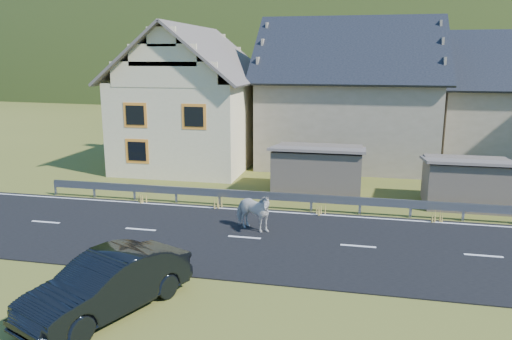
# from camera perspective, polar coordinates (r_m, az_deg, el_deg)

# --- Properties ---
(ground) EXTENTS (160.00, 160.00, 0.00)m
(ground) POSITION_cam_1_polar(r_m,az_deg,el_deg) (17.58, 11.59, -8.64)
(ground) COLOR #484F1A
(ground) RESTS_ON ground
(road) EXTENTS (60.00, 7.00, 0.04)m
(road) POSITION_cam_1_polar(r_m,az_deg,el_deg) (17.57, 11.60, -8.58)
(road) COLOR black
(road) RESTS_ON ground
(lane_markings) EXTENTS (60.00, 6.60, 0.01)m
(lane_markings) POSITION_cam_1_polar(r_m,az_deg,el_deg) (17.56, 11.60, -8.51)
(lane_markings) COLOR silver
(lane_markings) RESTS_ON road
(guardrail) EXTENTS (28.10, 0.09, 0.75)m
(guardrail) POSITION_cam_1_polar(r_m,az_deg,el_deg) (20.89, 11.82, -3.55)
(guardrail) COLOR #93969B
(guardrail) RESTS_ON ground
(shed_left) EXTENTS (4.30, 3.30, 2.40)m
(shed_left) POSITION_cam_1_polar(r_m,az_deg,el_deg) (23.57, 7.10, -0.16)
(shed_left) COLOR #716353
(shed_left) RESTS_ON ground
(shed_right) EXTENTS (3.80, 2.90, 2.20)m
(shed_right) POSITION_cam_1_polar(r_m,az_deg,el_deg) (23.46, 22.98, -1.41)
(shed_right) COLOR #716353
(shed_right) RESTS_ON ground
(house_cream) EXTENTS (7.80, 9.80, 8.30)m
(house_cream) POSITION_cam_1_polar(r_m,az_deg,el_deg) (30.16, -7.23, 8.92)
(house_cream) COLOR beige
(house_cream) RESTS_ON ground
(house_stone_a) EXTENTS (10.80, 9.80, 8.90)m
(house_stone_a) POSITION_cam_1_polar(r_m,az_deg,el_deg) (31.45, 10.56, 9.47)
(house_stone_a) COLOR gray
(house_stone_a) RESTS_ON ground
(mountain) EXTENTS (440.00, 280.00, 260.00)m
(mountain) POSITION_cam_1_polar(r_m,az_deg,el_deg) (198.22, 13.59, 4.82)
(mountain) COLOR #273312
(mountain) RESTS_ON ground
(conifer_patch) EXTENTS (76.00, 50.00, 28.00)m
(conifer_patch) POSITION_cam_1_polar(r_m,az_deg,el_deg) (137.83, -11.58, 12.42)
(conifer_patch) COLOR black
(conifer_patch) RESTS_ON ground
(horse) EXTENTS (1.45, 1.92, 1.47)m
(horse) POSITION_cam_1_polar(r_m,az_deg,el_deg) (18.47, -0.40, -4.75)
(horse) COLOR beige
(horse) RESTS_ON road
(car) EXTENTS (3.28, 4.84, 1.51)m
(car) POSITION_cam_1_polar(r_m,az_deg,el_deg) (13.43, -16.63, -12.39)
(car) COLOR black
(car) RESTS_ON ground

